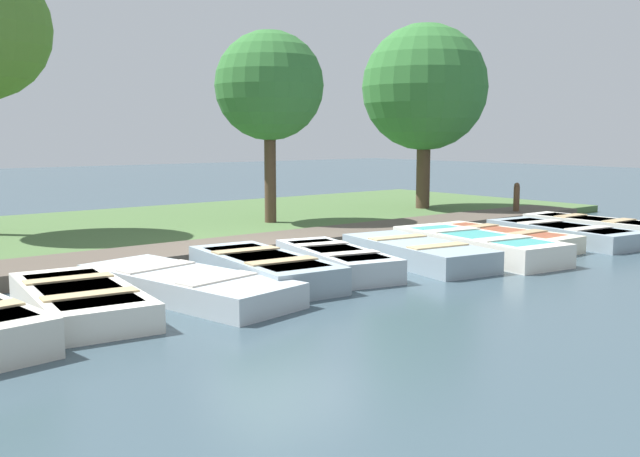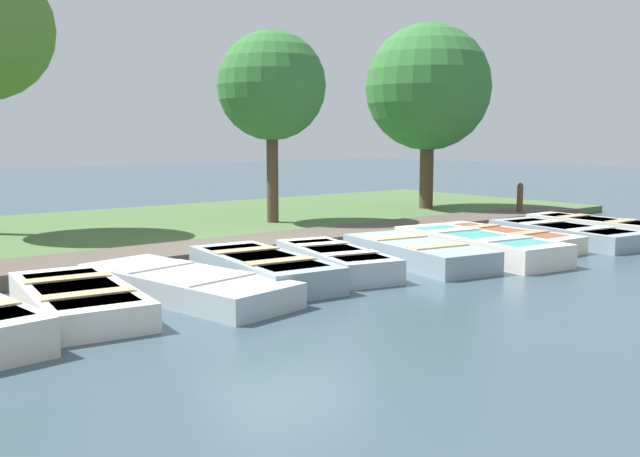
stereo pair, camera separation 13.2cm
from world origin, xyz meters
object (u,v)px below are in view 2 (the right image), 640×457
rowboat_7 (478,245)px  park_tree_right (428,88)px  rowboat_3 (185,284)px  mooring_post_far (520,202)px  rowboat_6 (417,252)px  rowboat_8 (504,238)px  rowboat_10 (597,226)px  park_tree_center (272,87)px  rowboat_2 (78,299)px  rowboat_9 (566,233)px  rowboat_4 (262,268)px  rowboat_5 (335,260)px

rowboat_7 → park_tree_right: park_tree_right is taller
rowboat_3 → mooring_post_far: 11.22m
rowboat_6 → mooring_post_far: size_ratio=3.19×
rowboat_8 → rowboat_10: size_ratio=0.99×
park_tree_center → rowboat_8: bearing=24.4°
rowboat_8 → rowboat_10: (0.20, 3.07, 0.01)m
mooring_post_far → park_tree_right: bearing=-160.2°
rowboat_7 → park_tree_right: 7.63m
rowboat_6 → rowboat_2: bearing=-82.7°
rowboat_9 → rowboat_10: (-0.24, 1.59, 0.00)m
rowboat_6 → rowboat_7: rowboat_7 is taller
rowboat_4 → rowboat_5: bearing=92.2°
rowboat_5 → park_tree_center: bearing=169.6°
rowboat_7 → park_tree_right: bearing=148.9°
mooring_post_far → park_tree_center: (-2.45, -6.05, 2.80)m
rowboat_9 → park_tree_center: park_tree_center is taller
rowboat_7 → rowboat_10: bearing=101.3°
mooring_post_far → rowboat_4: bearing=-76.4°
rowboat_2 → rowboat_5: bearing=98.2°
rowboat_6 → mooring_post_far: mooring_post_far is taller
mooring_post_far → rowboat_8: bearing=-57.7°
park_tree_right → rowboat_9: bearing=-15.4°
rowboat_7 → park_tree_center: bearing=-163.3°
rowboat_10 → mooring_post_far: bearing=164.7°
rowboat_2 → rowboat_10: rowboat_10 is taller
rowboat_9 → park_tree_center: (-5.33, -3.69, 3.12)m
rowboat_2 → rowboat_8: 8.57m
rowboat_10 → park_tree_center: bearing=-132.9°
rowboat_5 → rowboat_9: bearing=98.5°
rowboat_7 → mooring_post_far: size_ratio=3.63×
rowboat_7 → mooring_post_far: (-2.90, 5.22, 0.28)m
rowboat_10 → mooring_post_far: size_ratio=3.18×
rowboat_2 → rowboat_8: size_ratio=0.96×
rowboat_2 → park_tree_center: (-4.94, 6.36, 3.12)m
rowboat_3 → rowboat_7: 5.72m
rowboat_4 → rowboat_8: size_ratio=1.00×
rowboat_4 → rowboat_9: size_ratio=0.93×
rowboat_6 → rowboat_3: bearing=-83.3°
mooring_post_far → rowboat_2: bearing=-78.7°
rowboat_10 → rowboat_9: bearing=-80.4°
rowboat_2 → rowboat_10: (0.15, 11.64, 0.00)m
rowboat_5 → mooring_post_far: 8.51m
rowboat_3 → rowboat_9: size_ratio=1.07×
rowboat_5 → rowboat_8: (0.04, 4.33, -0.02)m
rowboat_2 → rowboat_6: size_ratio=0.94×
rowboat_2 → park_tree_center: park_tree_center is taller
rowboat_4 → rowboat_6: size_ratio=0.99×
rowboat_8 → rowboat_9: bearing=73.7°
mooring_post_far → park_tree_right: size_ratio=0.19×
rowboat_8 → mooring_post_far: bearing=122.8°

